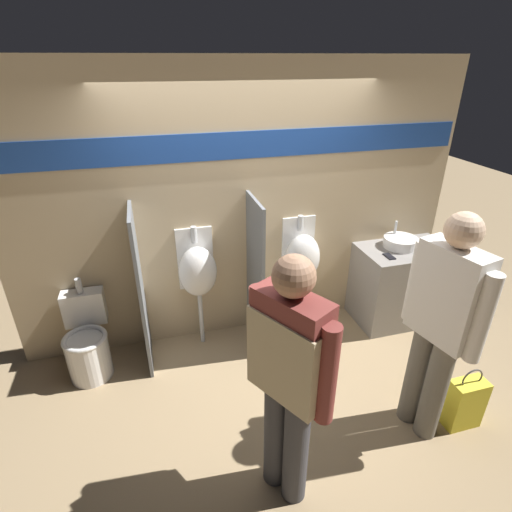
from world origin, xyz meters
TOP-DOWN VIEW (x-y plane):
  - ground_plane at (0.00, 0.00)m, footprint 16.00×16.00m
  - display_wall at (0.00, 0.60)m, footprint 4.44×0.07m
  - sink_counter at (1.68, 0.27)m, footprint 0.97×0.60m
  - sink_basin at (1.63, 0.33)m, footprint 0.36×0.36m
  - cell_phone at (1.39, 0.15)m, footprint 0.07×0.14m
  - divider_near_counter at (-1.05, 0.29)m, footprint 0.03×0.56m
  - divider_mid at (0.03, 0.29)m, footprint 0.03×0.56m
  - urinal_near_counter at (-0.51, 0.43)m, footprint 0.37×0.29m
  - urinal_far at (0.56, 0.43)m, footprint 0.37×0.29m
  - toilet at (-1.58, 0.27)m, footprint 0.39×0.55m
  - person_in_vest at (-0.21, -1.29)m, footprint 0.43×0.56m
  - person_with_lanyard at (1.00, -1.09)m, footprint 0.30×0.63m
  - shopping_bag at (1.34, -1.19)m, footprint 0.28×0.16m

SIDE VIEW (x-z plane):
  - ground_plane at x=0.00m, z-range 0.00..0.00m
  - shopping_bag at x=1.34m, z-range -0.06..0.51m
  - toilet at x=-1.58m, z-range -0.13..0.76m
  - sink_counter at x=1.68m, z-range 0.00..0.86m
  - divider_near_counter at x=-1.05m, z-range 0.00..1.55m
  - divider_mid at x=0.03m, z-range 0.00..1.55m
  - urinal_near_counter at x=-0.51m, z-range 0.20..1.46m
  - urinal_far at x=0.56m, z-range 0.20..1.46m
  - cell_phone at x=1.39m, z-range 0.86..0.88m
  - sink_basin at x=1.63m, z-range 0.79..1.04m
  - person_with_lanyard at x=1.00m, z-range 0.10..1.92m
  - person_in_vest at x=-0.21m, z-range 0.14..1.93m
  - display_wall at x=0.00m, z-range 0.01..2.71m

